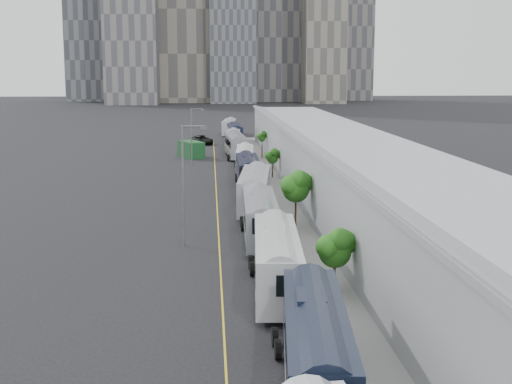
{
  "coord_description": "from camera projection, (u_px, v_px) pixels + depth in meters",
  "views": [
    {
      "loc": [
        -2.12,
        -10.97,
        14.07
      ],
      "look_at": [
        2.05,
        53.99,
        3.0
      ],
      "focal_mm": 50.0,
      "sensor_mm": 36.0,
      "label": 1
    }
  ],
  "objects": [
    {
      "name": "depot",
      "position": [
        370.0,
        184.0,
        67.63
      ],
      "size": [
        12.45,
        160.4,
        7.2
      ],
      "color": "gray",
      "rests_on": "ground"
    },
    {
      "name": "lane_line",
      "position": [
        218.0,
        222.0,
        67.3
      ],
      "size": [
        0.12,
        160.0,
        0.02
      ],
      "primitive_type": "cube",
      "color": "gold",
      "rests_on": "ground"
    },
    {
      "name": "bus_3",
      "position": [
        260.0,
        221.0,
        59.89
      ],
      "size": [
        3.1,
        13.37,
        3.89
      ],
      "rotation": [
        0.0,
        0.0,
        -0.03
      ],
      "color": "gray",
      "rests_on": "ground"
    },
    {
      "name": "tree_2",
      "position": [
        296.0,
        185.0,
        64.37
      ],
      "size": [
        2.5,
        2.5,
        5.19
      ],
      "color": "black",
      "rests_on": "ground"
    },
    {
      "name": "street_lamp_near",
      "position": [
        185.0,
        178.0,
        57.17
      ],
      "size": [
        2.04,
        0.22,
        9.84
      ],
      "color": "#59595E",
      "rests_on": "ground"
    },
    {
      "name": "street_lamp_far",
      "position": [
        193.0,
        133.0,
        106.5
      ],
      "size": [
        2.04,
        0.22,
        8.59
      ],
      "color": "#59595E",
      "rests_on": "ground"
    },
    {
      "name": "bus_9",
      "position": [
        235.0,
        134.0,
        142.94
      ],
      "size": [
        2.88,
        12.61,
        3.67
      ],
      "rotation": [
        0.0,
        0.0,
        0.03
      ],
      "color": "black",
      "rests_on": "ground"
    },
    {
      "name": "tree_3",
      "position": [
        272.0,
        157.0,
        94.22
      ],
      "size": [
        1.49,
        1.49,
        3.64
      ],
      "color": "black",
      "rests_on": "ground"
    },
    {
      "name": "bus_7",
      "position": [
        236.0,
        147.0,
        117.34
      ],
      "size": [
        3.42,
        13.71,
        3.97
      ],
      "rotation": [
        0.0,
        0.0,
        0.05
      ],
      "color": "gray",
      "rests_on": "ground"
    },
    {
      "name": "bus_8",
      "position": [
        233.0,
        141.0,
        129.47
      ],
      "size": [
        3.2,
        12.14,
        3.51
      ],
      "rotation": [
        0.0,
        0.0,
        -0.07
      ],
      "color": "#AFB3BA",
      "rests_on": "ground"
    },
    {
      "name": "bus_4",
      "position": [
        255.0,
        193.0,
        73.03
      ],
      "size": [
        4.25,
        14.23,
        4.1
      ],
      "rotation": [
        0.0,
        0.0,
        -0.1
      ],
      "color": "#A6A7B0",
      "rests_on": "ground"
    },
    {
      "name": "bus_5",
      "position": [
        248.0,
        174.0,
        87.47
      ],
      "size": [
        2.88,
        12.93,
        3.78
      ],
      "rotation": [
        0.0,
        0.0,
        -0.01
      ],
      "color": "black",
      "rests_on": "ground"
    },
    {
      "name": "bus_2",
      "position": [
        277.0,
        266.0,
        45.83
      ],
      "size": [
        3.61,
        13.99,
        4.05
      ],
      "rotation": [
        0.0,
        0.0,
        -0.06
      ],
      "color": "silver",
      "rests_on": "ground"
    },
    {
      "name": "sidewalk",
      "position": [
        328.0,
        220.0,
        67.95
      ],
      "size": [
        10.0,
        170.0,
        0.12
      ],
      "primitive_type": "cube",
      "color": "gray",
      "rests_on": "ground"
    },
    {
      "name": "shipping_container",
      "position": [
        191.0,
        149.0,
        117.14
      ],
      "size": [
        4.68,
        6.22,
        2.7
      ],
      "primitive_type": "cube",
      "rotation": [
        0.0,
        0.0,
        0.41
      ],
      "color": "#14431F",
      "rests_on": "ground"
    },
    {
      "name": "bus_1",
      "position": [
        316.0,
        354.0,
        31.61
      ],
      "size": [
        3.93,
        13.69,
        3.95
      ],
      "rotation": [
        0.0,
        0.0,
        -0.09
      ],
      "color": "black",
      "rests_on": "ground"
    },
    {
      "name": "suv",
      "position": [
        202.0,
        140.0,
        138.32
      ],
      "size": [
        4.94,
        6.95,
        1.76
      ],
      "primitive_type": "imported",
      "rotation": [
        0.0,
        0.0,
        0.36
      ],
      "color": "black",
      "rests_on": "ground"
    },
    {
      "name": "bus_6",
      "position": [
        245.0,
        160.0,
        101.64
      ],
      "size": [
        3.08,
        12.09,
        3.5
      ],
      "rotation": [
        0.0,
        0.0,
        -0.06
      ],
      "color": "white",
      "rests_on": "ground"
    },
    {
      "name": "tree_1",
      "position": [
        335.0,
        247.0,
        45.41
      ],
      "size": [
        2.13,
        2.13,
        4.09
      ],
      "color": "black",
      "rests_on": "ground"
    },
    {
      "name": "bus_10",
      "position": [
        229.0,
        128.0,
        158.45
      ],
      "size": [
        3.6,
        12.5,
        3.6
      ],
      "rotation": [
        0.0,
        0.0,
        -0.09
      ],
      "color": "silver",
      "rests_on": "ground"
    },
    {
      "name": "tree_4",
      "position": [
        262.0,
        138.0,
        115.24
      ],
      "size": [
        1.15,
        1.15,
        4.08
      ],
      "color": "black",
      "rests_on": "ground"
    }
  ]
}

